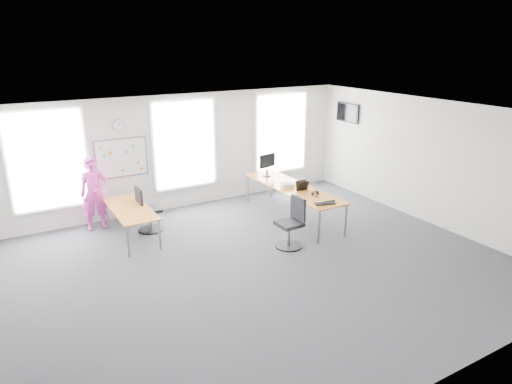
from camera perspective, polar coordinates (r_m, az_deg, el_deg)
floor at (r=9.14m, az=-0.81°, el=-9.49°), size 10.00×10.00×0.00m
ceiling at (r=8.18m, az=-0.91°, el=9.41°), size 10.00×10.00×0.00m
wall_back at (r=12.06m, az=-10.26°, el=4.82°), size 10.00×0.00×10.00m
wall_front at (r=5.72m, az=19.70°, el=-11.95°), size 10.00×0.00×10.00m
wall_right at (r=11.73m, az=21.00°, el=3.49°), size 0.00×10.00×10.00m
window_left at (r=11.35m, az=-24.60°, el=3.61°), size 1.60×0.06×2.20m
window_mid at (r=12.09m, az=-8.92°, el=5.90°), size 1.60×0.06×2.20m
window_right at (r=13.44m, az=3.13°, el=7.36°), size 1.60×0.06×2.20m
desk_right at (r=11.41m, az=4.59°, el=0.39°), size 0.88×3.31×0.81m
desk_left at (r=10.58m, az=-15.41°, el=-2.26°), size 0.79×1.98×0.72m
chair_right at (r=9.90m, az=4.47°, el=-4.17°), size 0.59×0.59×1.11m
chair_left at (r=10.95m, az=-13.48°, el=-2.44°), size 0.58×0.58×1.08m
person at (r=11.32m, az=-19.57°, el=-0.16°), size 0.68×0.48×1.75m
whiteboard at (r=11.64m, az=-16.46°, el=4.12°), size 1.20×0.03×0.90m
wall_clock at (r=11.48m, az=-16.83°, el=7.99°), size 0.30×0.04×0.30m
tv at (r=13.57m, az=11.40°, el=9.71°), size 0.06×0.90×0.55m
keyboard at (r=10.30m, az=8.65°, el=-1.42°), size 0.50×0.31×0.02m
mouse at (r=10.49m, az=9.65°, el=-1.07°), size 0.07×0.10×0.04m
lens_cap at (r=10.76m, az=7.53°, el=-0.53°), size 0.08×0.08×0.01m
headphones at (r=10.82m, az=7.37°, el=-0.18°), size 0.18×0.09×0.10m
laptop_sleeve at (r=11.12m, az=5.77°, el=0.80°), size 0.30×0.18×0.24m
paper_stack at (r=11.34m, az=3.98°, el=0.84°), size 0.35×0.30×0.11m
monitor at (r=12.17m, az=1.43°, el=3.66°), size 0.55×0.22×0.61m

